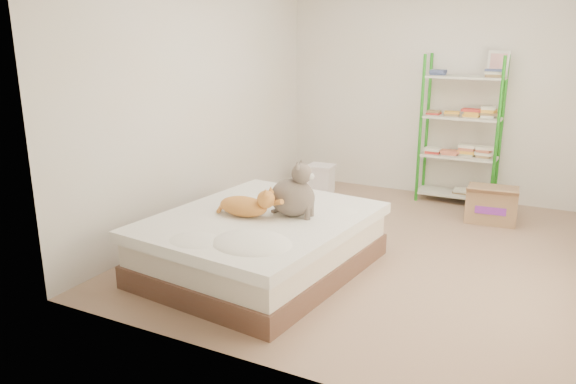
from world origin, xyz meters
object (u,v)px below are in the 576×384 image
Objects in this scene: cardboard_box at (492,204)px; white_bin at (321,179)px; shelf_unit at (461,130)px; orange_cat at (243,204)px; bed at (261,243)px; grey_cat at (293,189)px.

white_bin is (-2.04, 0.15, 0.00)m from cardboard_box.
shelf_unit is 0.98m from cardboard_box.
bed is at bearing 23.72° from orange_cat.
orange_cat is at bearing -81.14° from white_bin.
orange_cat is 2.85m from cardboard_box.
cardboard_box is at bearing -4.27° from white_bin.
grey_cat is 2.52m from cardboard_box.
bed is at bearing -77.92° from white_bin.
orange_cat is (-0.13, -0.06, 0.34)m from bed.
shelf_unit is at bearing -24.92° from grey_cat.
bed is 4.44× the size of grey_cat.
orange_cat is at bearing -112.94° from shelf_unit.
cardboard_box is at bearing -48.38° from shelf_unit.
grey_cat is 1.27× the size of white_bin.
white_bin is (-0.51, 2.37, -0.06)m from bed.
shelf_unit reaches higher than cardboard_box.
grey_cat reaches higher than orange_cat.
grey_cat is 0.26× the size of shelf_unit.
bed is 5.66× the size of white_bin.
orange_cat is 0.29× the size of shelf_unit.
cardboard_box is (1.53, 2.22, -0.06)m from bed.
cardboard_box is (1.30, 2.09, -0.52)m from grey_cat.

